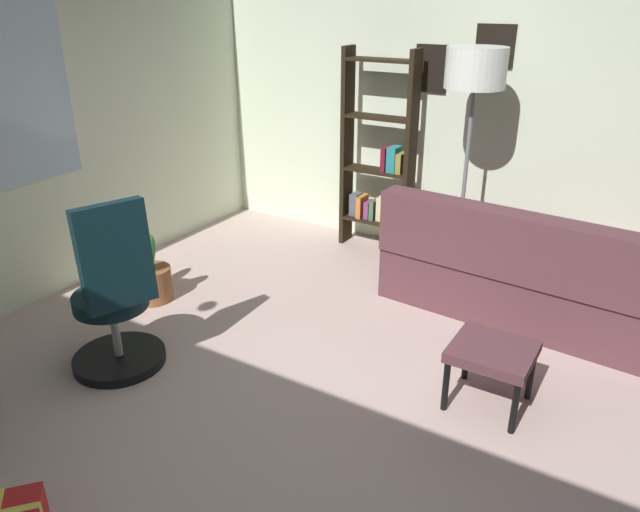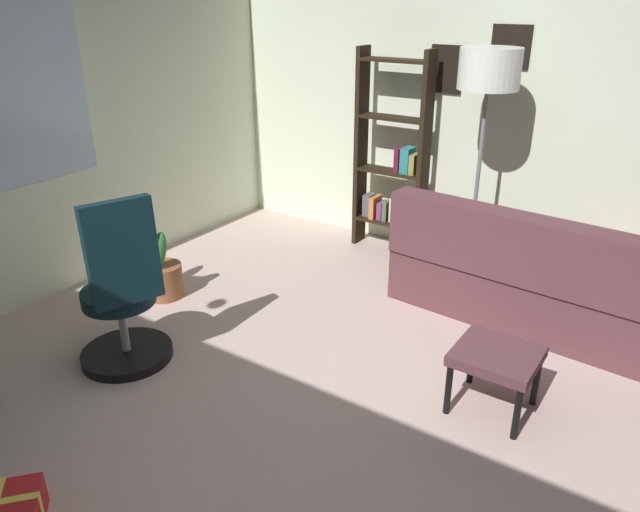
% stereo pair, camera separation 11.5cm
% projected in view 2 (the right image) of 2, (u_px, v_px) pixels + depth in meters
% --- Properties ---
extents(ground_plane, '(5.01, 5.29, 0.10)m').
position_uv_depth(ground_plane, '(345.00, 431.00, 3.24)').
color(ground_plane, '#C4A89F').
extents(wall_back_with_windows, '(5.01, 0.12, 2.71)m').
position_uv_depth(wall_back_with_windows, '(6.00, 116.00, 4.04)').
color(wall_back_with_windows, silver).
rests_on(wall_back_with_windows, ground_plane).
extents(wall_right_with_frames, '(0.12, 5.29, 2.71)m').
position_uv_depth(wall_right_with_frames, '(523.00, 101.00, 4.62)').
color(wall_right_with_frames, silver).
rests_on(wall_right_with_frames, ground_plane).
extents(couch, '(1.68, 2.11, 0.83)m').
position_uv_depth(couch, '(566.00, 279.00, 4.20)').
color(couch, brown).
rests_on(couch, ground_plane).
extents(footstool, '(0.40, 0.43, 0.37)m').
position_uv_depth(footstool, '(496.00, 360.00, 3.22)').
color(footstool, brown).
rests_on(footstool, ground_plane).
extents(office_chair, '(0.56, 0.58, 1.09)m').
position_uv_depth(office_chair, '(123.00, 303.00, 3.59)').
color(office_chair, black).
rests_on(office_chair, ground_plane).
extents(bookshelf, '(0.18, 0.64, 1.72)m').
position_uv_depth(bookshelf, '(393.00, 166.00, 5.14)').
color(bookshelf, black).
rests_on(bookshelf, ground_plane).
extents(floor_lamp, '(0.43, 0.43, 1.78)m').
position_uv_depth(floor_lamp, '(488.00, 82.00, 4.18)').
color(floor_lamp, slate).
rests_on(floor_lamp, ground_plane).
extents(potted_plant, '(0.39, 0.38, 0.64)m').
position_uv_depth(potted_plant, '(158.00, 270.00, 4.48)').
color(potted_plant, brown).
rests_on(potted_plant, ground_plane).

